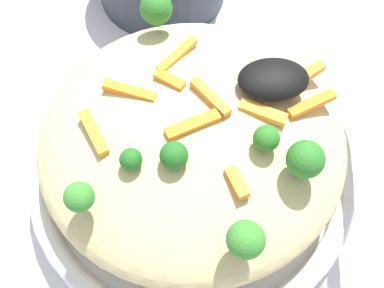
# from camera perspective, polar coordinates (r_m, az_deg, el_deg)

# --- Properties ---
(ground_plane) EXTENTS (2.40, 2.40, 0.00)m
(ground_plane) POSITION_cam_1_polar(r_m,az_deg,el_deg) (0.47, -0.00, -3.97)
(ground_plane) COLOR silver
(serving_bowl) EXTENTS (0.30, 0.30, 0.04)m
(serving_bowl) POSITION_cam_1_polar(r_m,az_deg,el_deg) (0.45, -0.00, -2.77)
(serving_bowl) COLOR silver
(serving_bowl) RESTS_ON ground_plane
(pasta_mound) EXTENTS (0.25, 0.25, 0.08)m
(pasta_mound) POSITION_cam_1_polar(r_m,az_deg,el_deg) (0.40, -0.00, 0.44)
(pasta_mound) COLOR #DBC689
(pasta_mound) RESTS_ON serving_bowl
(carrot_piece_0) EXTENTS (0.04, 0.02, 0.01)m
(carrot_piece_0) POSITION_cam_1_polar(r_m,az_deg,el_deg) (0.39, -7.37, 6.14)
(carrot_piece_0) COLOR orange
(carrot_piece_0) RESTS_ON pasta_mound
(carrot_piece_1) EXTENTS (0.03, 0.04, 0.01)m
(carrot_piece_1) POSITION_cam_1_polar(r_m,az_deg,el_deg) (0.37, 2.18, 5.52)
(carrot_piece_1) COLOR orange
(carrot_piece_1) RESTS_ON pasta_mound
(carrot_piece_2) EXTENTS (0.04, 0.02, 0.01)m
(carrot_piece_2) POSITION_cam_1_polar(r_m,az_deg,el_deg) (0.36, -0.06, 2.26)
(carrot_piece_2) COLOR orange
(carrot_piece_2) RESTS_ON pasta_mound
(carrot_piece_3) EXTENTS (0.03, 0.02, 0.01)m
(carrot_piece_3) POSITION_cam_1_polar(r_m,az_deg,el_deg) (0.39, -2.67, 7.55)
(carrot_piece_3) COLOR orange
(carrot_piece_3) RESTS_ON pasta_mound
(carrot_piece_4) EXTENTS (0.04, 0.02, 0.01)m
(carrot_piece_4) POSITION_cam_1_polar(r_m,az_deg,el_deg) (0.39, 13.90, 4.60)
(carrot_piece_4) COLOR orange
(carrot_piece_4) RESTS_ON pasta_mound
(carrot_piece_5) EXTENTS (0.02, 0.04, 0.01)m
(carrot_piece_5) POSITION_cam_1_polar(r_m,az_deg,el_deg) (0.37, -11.50, 1.28)
(carrot_piece_5) COLOR orange
(carrot_piece_5) RESTS_ON pasta_mound
(carrot_piece_6) EXTENTS (0.04, 0.03, 0.01)m
(carrot_piece_6) POSITION_cam_1_polar(r_m,az_deg,el_deg) (0.38, 8.28, 4.04)
(carrot_piece_6) COLOR orange
(carrot_piece_6) RESTS_ON pasta_mound
(carrot_piece_7) EXTENTS (0.03, 0.03, 0.01)m
(carrot_piece_7) POSITION_cam_1_polar(r_m,az_deg,el_deg) (0.41, 13.36, 7.92)
(carrot_piece_7) COLOR orange
(carrot_piece_7) RESTS_ON pasta_mound
(carrot_piece_8) EXTENTS (0.02, 0.03, 0.01)m
(carrot_piece_8) POSITION_cam_1_polar(r_m,az_deg,el_deg) (0.34, 5.30, -4.60)
(carrot_piece_8) COLOR orange
(carrot_piece_8) RESTS_ON pasta_mound
(carrot_piece_9) EXTENTS (0.04, 0.04, 0.01)m
(carrot_piece_9) POSITION_cam_1_polar(r_m,az_deg,el_deg) (0.41, -1.74, 10.47)
(carrot_piece_9) COLOR orange
(carrot_piece_9) RESTS_ON pasta_mound
(broccoli_floret_0) EXTENTS (0.02, 0.02, 0.03)m
(broccoli_floret_0) POSITION_cam_1_polar(r_m,az_deg,el_deg) (0.34, -13.14, -6.14)
(broccoli_floret_0) COLOR #377928
(broccoli_floret_0) RESTS_ON pasta_mound
(broccoli_floret_1) EXTENTS (0.03, 0.03, 0.03)m
(broccoli_floret_1) POSITION_cam_1_polar(r_m,az_deg,el_deg) (0.42, -4.24, 15.60)
(broccoli_floret_1) COLOR #296820
(broccoli_floret_1) RESTS_ON pasta_mound
(broccoli_floret_2) EXTENTS (0.02, 0.02, 0.02)m
(broccoli_floret_2) POSITION_cam_1_polar(r_m,az_deg,el_deg) (0.34, -2.15, -1.39)
(broccoli_floret_2) COLOR #205B1C
(broccoli_floret_2) RESTS_ON pasta_mound
(broccoli_floret_3) EXTENTS (0.03, 0.03, 0.03)m
(broccoli_floret_3) POSITION_cam_1_polar(r_m,az_deg,el_deg) (0.35, 13.20, -1.83)
(broccoli_floret_3) COLOR #296820
(broccoli_floret_3) RESTS_ON pasta_mound
(broccoli_floret_4) EXTENTS (0.03, 0.03, 0.03)m
(broccoli_floret_4) POSITION_cam_1_polar(r_m,az_deg,el_deg) (0.32, 6.34, -11.17)
(broccoli_floret_4) COLOR #377928
(broccoli_floret_4) RESTS_ON pasta_mound
(broccoli_floret_5) EXTENTS (0.02, 0.02, 0.02)m
(broccoli_floret_5) POSITION_cam_1_polar(r_m,az_deg,el_deg) (0.35, -7.21, -1.83)
(broccoli_floret_5) COLOR #205B1C
(broccoli_floret_5) RESTS_ON pasta_mound
(broccoli_floret_6) EXTENTS (0.02, 0.02, 0.02)m
(broccoli_floret_6) POSITION_cam_1_polar(r_m,az_deg,el_deg) (0.35, 8.74, 0.62)
(broccoli_floret_6) COLOR #296820
(broccoli_floret_6) RESTS_ON pasta_mound
(serving_spoon) EXTENTS (0.14, 0.18, 0.08)m
(serving_spoon) POSITION_cam_1_polar(r_m,az_deg,el_deg) (0.38, 15.51, 8.05)
(serving_spoon) COLOR black
(serving_spoon) RESTS_ON pasta_mound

